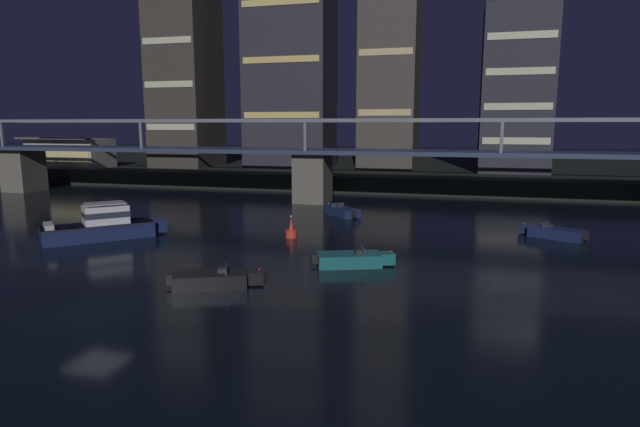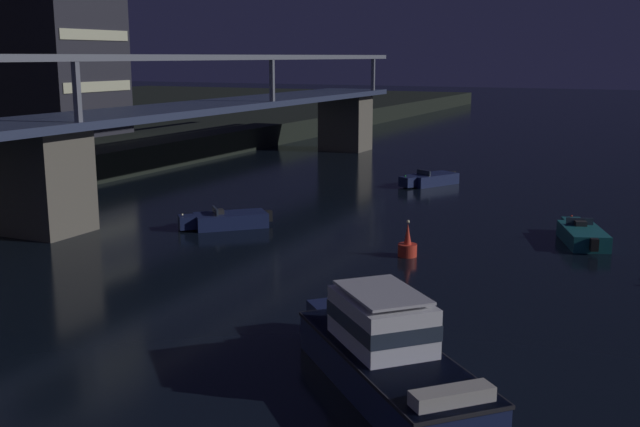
# 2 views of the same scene
# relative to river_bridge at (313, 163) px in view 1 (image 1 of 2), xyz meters

# --- Properties ---
(ground_plane) EXTENTS (400.00, 400.00, 0.00)m
(ground_plane) POSITION_rel_river_bridge_xyz_m (0.00, -37.84, -4.44)
(ground_plane) COLOR black
(far_riverbank) EXTENTS (240.00, 80.00, 2.20)m
(far_riverbank) POSITION_rel_river_bridge_xyz_m (0.00, 48.01, -3.34)
(far_riverbank) COLOR black
(far_riverbank) RESTS_ON ground
(river_bridge) EXTENTS (86.06, 6.40, 9.38)m
(river_bridge) POSITION_rel_river_bridge_xyz_m (0.00, 0.00, 0.00)
(river_bridge) COLOR #605B51
(river_bridge) RESTS_ON ground
(tower_west_low) EXTENTS (8.61, 10.12, 31.69)m
(tower_west_low) POSITION_rel_river_bridge_xyz_m (-25.92, 18.75, 13.45)
(tower_west_low) COLOR #38332D
(tower_west_low) RESTS_ON far_riverbank
(tower_west_tall) EXTENTS (12.74, 9.22, 40.40)m
(tower_west_tall) POSITION_rel_river_bridge_xyz_m (-9.78, 22.09, 17.80)
(tower_west_tall) COLOR #282833
(tower_west_tall) RESTS_ON far_riverbank
(tower_central) EXTENTS (8.09, 11.07, 41.80)m
(tower_central) POSITION_rel_river_bridge_xyz_m (5.54, 23.06, 18.50)
(tower_central) COLOR #423D38
(tower_central) RESTS_ON far_riverbank
(tower_east_tall) EXTENTS (9.21, 8.33, 22.82)m
(tower_east_tall) POSITION_rel_river_bridge_xyz_m (23.08, 20.59, 9.02)
(tower_east_tall) COLOR #282833
(tower_east_tall) RESTS_ON far_riverbank
(waterfront_pavilion) EXTENTS (12.40, 7.40, 4.70)m
(waterfront_pavilion) POSITION_rel_river_bridge_xyz_m (-42.42, 11.91, -0.01)
(waterfront_pavilion) COLOR #B2AD9E
(waterfront_pavilion) RESTS_ON far_riverbank
(cabin_cruiser_near_left) EXTENTS (7.84, 7.99, 2.79)m
(cabin_cruiser_near_left) POSITION_rel_river_bridge_xyz_m (-10.26, -23.48, -3.39)
(cabin_cruiser_near_left) COLOR #19234C
(cabin_cruiser_near_left) RESTS_ON ground
(speedboat_near_center) EXTENTS (5.10, 3.04, 1.16)m
(speedboat_near_center) POSITION_rel_river_bridge_xyz_m (10.01, -26.38, -4.03)
(speedboat_near_center) COLOR #196066
(speedboat_near_center) RESTS_ON ground
(speedboat_near_right) EXTENTS (4.90, 3.49, 1.16)m
(speedboat_near_right) POSITION_rel_river_bridge_xyz_m (23.54, -14.06, -4.03)
(speedboat_near_right) COLOR #19234C
(speedboat_near_right) RESTS_ON ground
(speedboat_mid_left) EXTENTS (4.33, 4.44, 1.16)m
(speedboat_mid_left) POSITION_rel_river_bridge_xyz_m (5.18, -8.26, -4.03)
(speedboat_mid_left) COLOR #19234C
(speedboat_mid_left) RESTS_ON ground
(speedboat_mid_center) EXTENTS (5.03, 3.21, 1.16)m
(speedboat_mid_center) POSITION_rel_river_bridge_xyz_m (3.62, -32.57, -4.03)
(speedboat_mid_center) COLOR black
(speedboat_mid_center) RESTS_ON ground
(channel_buoy) EXTENTS (0.90, 0.90, 1.76)m
(channel_buoy) POSITION_rel_river_bridge_xyz_m (3.68, -19.28, -3.97)
(channel_buoy) COLOR red
(channel_buoy) RESTS_ON ground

